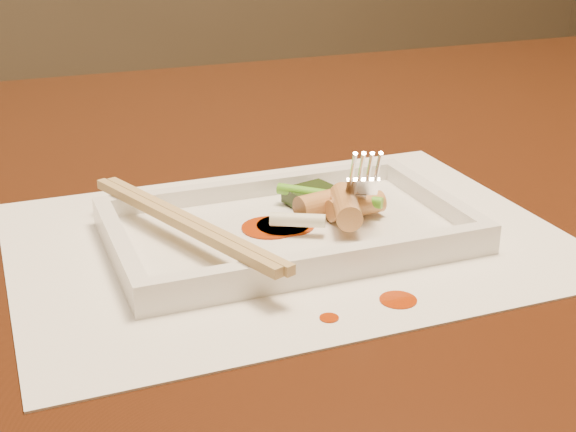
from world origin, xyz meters
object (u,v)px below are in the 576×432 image
object	(u,v)px
table	(303,252)
placemat	(288,239)
chopstick_a	(179,222)
plate_base	(288,233)
fork	(366,116)

from	to	relation	value
table	placemat	distance (m)	0.22
table	chopstick_a	xyz separation A→B (m)	(-0.17, -0.18, 0.13)
chopstick_a	placemat	bearing A→B (deg)	0.00
plate_base	fork	world-z (taller)	fork
plate_base	chopstick_a	world-z (taller)	chopstick_a
plate_base	fork	bearing A→B (deg)	14.42
table	plate_base	size ratio (longest dim) A/B	5.38
table	chopstick_a	bearing A→B (deg)	-133.49
table	plate_base	world-z (taller)	plate_base
fork	table	bearing A→B (deg)	84.45
table	fork	size ratio (longest dim) A/B	10.00
plate_base	chopstick_a	distance (m)	0.08
table	placemat	size ratio (longest dim) A/B	3.50
chopstick_a	fork	bearing A→B (deg)	6.75
placemat	chopstick_a	distance (m)	0.09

